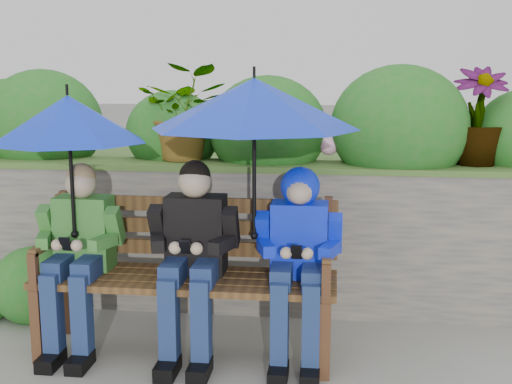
# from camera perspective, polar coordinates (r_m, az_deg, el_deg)

# --- Properties ---
(ground) EXTENTS (60.00, 60.00, 0.00)m
(ground) POSITION_cam_1_polar(r_m,az_deg,el_deg) (3.95, -0.18, -13.94)
(ground) COLOR gray
(ground) RESTS_ON ground
(garden_backdrop) EXTENTS (8.00, 2.86, 1.87)m
(garden_backdrop) POSITION_cam_1_polar(r_m,az_deg,el_deg) (5.26, 1.50, -0.27)
(garden_backdrop) COLOR #595654
(garden_backdrop) RESTS_ON ground
(park_bench) EXTENTS (1.75, 0.51, 0.92)m
(park_bench) POSITION_cam_1_polar(r_m,az_deg,el_deg) (3.83, -6.04, -6.44)
(park_bench) COLOR #4B2D1A
(park_bench) RESTS_ON ground
(boy_left) EXTENTS (0.49, 0.57, 1.12)m
(boy_left) POSITION_cam_1_polar(r_m,az_deg,el_deg) (3.92, -15.49, -4.79)
(boy_left) COLOR #327520
(boy_left) RESTS_ON ground
(boy_middle) EXTENTS (0.51, 0.59, 1.15)m
(boy_middle) POSITION_cam_1_polar(r_m,az_deg,el_deg) (3.70, -5.65, -5.12)
(boy_middle) COLOR black
(boy_middle) RESTS_ON ground
(boy_right) EXTENTS (0.48, 0.59, 1.12)m
(boy_right) POSITION_cam_1_polar(r_m,az_deg,el_deg) (3.63, 3.80, -4.96)
(boy_right) COLOR #031DE1
(boy_right) RESTS_ON ground
(umbrella_left) EXTENTS (0.89, 0.89, 0.88)m
(umbrella_left) POSITION_cam_1_polar(r_m,az_deg,el_deg) (3.78, -16.33, 6.25)
(umbrella_left) COLOR #0B2BCB
(umbrella_left) RESTS_ON ground
(umbrella_right) EXTENTS (1.16, 1.16, 0.96)m
(umbrella_right) POSITION_cam_1_polar(r_m,az_deg,el_deg) (3.51, -0.16, 7.85)
(umbrella_right) COLOR #0B2BCB
(umbrella_right) RESTS_ON ground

